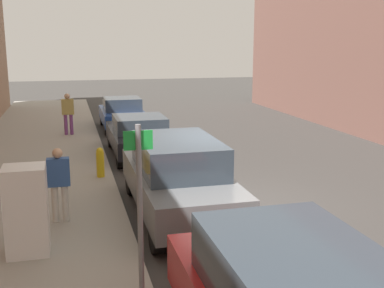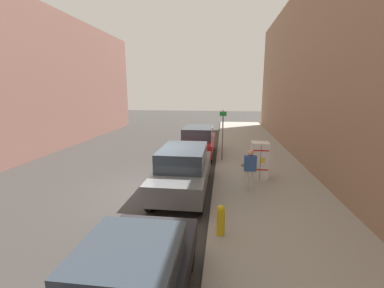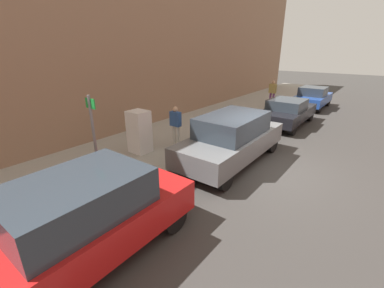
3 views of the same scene
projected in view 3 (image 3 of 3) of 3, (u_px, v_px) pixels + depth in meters
name	position (u px, v px, depth m)	size (l,w,h in m)	color
ground_plane	(264.00, 169.00, 8.84)	(80.00, 80.00, 0.00)	#383533
sidewalk_slab	(166.00, 140.00, 11.42)	(4.46, 44.00, 0.14)	#9E998E
building_facade_near	(109.00, 25.00, 11.56)	(2.01, 39.60, 9.74)	#937056
discarded_refrigerator	(139.00, 132.00, 9.65)	(0.73, 0.67, 1.60)	white
manhole_cover	(105.00, 170.00, 8.41)	(0.70, 0.70, 0.02)	#47443F
street_sign_post	(95.00, 144.00, 6.38)	(0.36, 0.07, 2.74)	slate
fire_hydrant	(236.00, 121.00, 12.40)	(0.22, 0.22, 0.84)	gold
pedestrian_walking_far	(176.00, 123.00, 10.40)	(0.46, 0.22, 1.58)	beige
pedestrian_standing_near	(272.00, 91.00, 17.63)	(0.48, 0.22, 1.68)	#7A3D7F
parked_suv_red	(82.00, 220.00, 4.79)	(1.92, 4.49, 1.75)	red
parked_suv_gray	(232.00, 138.00, 9.05)	(1.91, 4.86, 1.76)	slate
parked_sedan_dark	(287.00, 112.00, 13.56)	(1.89, 4.35, 1.40)	black
parked_hatchback_blue	(313.00, 97.00, 17.47)	(1.78, 3.88, 1.44)	#23479E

